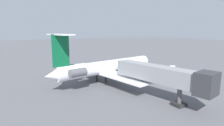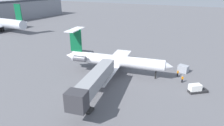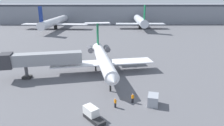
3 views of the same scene
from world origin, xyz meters
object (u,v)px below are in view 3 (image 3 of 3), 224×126
Objects in this scene: ground_crew_loader at (115,103)px; parked_airliner_west_mid at (140,21)px; parked_airliner_west_end at (55,22)px; regional_jet at (103,58)px; ground_crew_marshaller at (133,98)px; jet_bridge at (38,59)px; cargo_container_uld at (153,100)px; baggage_tug_lead at (92,114)px.

ground_crew_loader is 89.61m from parked_airliner_west_mid.
parked_airliner_west_end is at bearing -178.12° from parked_airliner_west_mid.
regional_jet is 16.52× the size of ground_crew_marshaller.
regional_jet is at bearing -104.92° from parked_airliner_west_mid.
ground_crew_marshaller is (5.65, -15.11, -2.68)m from regional_jet.
jet_bridge is at bearing -114.09° from parked_airliner_west_mid.
cargo_container_uld is 93.80m from parked_airliner_west_end.
ground_crew_loader is at bearing -38.55° from jet_bridge.
baggage_tug_lead is 94.23m from parked_airliner_west_end.
ground_crew_loader is 0.61× the size of cargo_container_uld.
jet_bridge is at bearing 141.45° from ground_crew_loader.
parked_airliner_west_end is (-38.18, 85.61, 3.38)m from cargo_container_uld.
parked_airliner_west_end is 48.21m from parked_airliner_west_mid.
jet_bridge is at bearing 151.50° from cargo_container_uld.
baggage_tug_lead is at bearing -102.28° from parked_airliner_west_mid.
regional_jet is at bearing 119.58° from cargo_container_uld.
regional_jet is at bearing -67.30° from parked_airliner_west_end.
cargo_container_uld is (6.39, 0.83, 0.05)m from ground_crew_loader.
ground_crew_loader is at bearing -152.56° from ground_crew_marshaller.
jet_bridge is 0.53× the size of parked_airliner_west_mid.
parked_airliner_west_end reaches higher than ground_crew_loader.
baggage_tug_lead is (-0.89, -20.06, -2.70)m from regional_jet.
regional_jet is at bearing 98.90° from ground_crew_loader.
parked_airliner_west_mid reaches higher than ground_crew_marshaller.
jet_bridge is 81.64m from parked_airliner_west_mid.
parked_airliner_west_end reaches higher than cargo_container_uld.
ground_crew_marshaller is 87.54m from parked_airliner_west_mid.
baggage_tug_lead is at bearing -142.87° from ground_crew_marshaller.
regional_jet is 0.85× the size of parked_airliner_west_mid.
regional_jet is 16.36m from ground_crew_marshaller.
baggage_tug_lead is (-6.54, -4.95, -0.02)m from ground_crew_marshaller.
ground_crew_marshaller is 3.43m from cargo_container_uld.
parked_airliner_west_mid is (48.18, 1.58, 0.14)m from parked_airliner_west_end.
ground_crew_loader is 4.86m from baggage_tug_lead.
ground_crew_loader is (16.94, -13.49, -3.38)m from jet_bridge.
regional_jet is 17.10m from ground_crew_loader.
jet_bridge is 21.92m from ground_crew_loader.
cargo_container_uld is 87.83m from parked_airliner_west_mid.
baggage_tug_lead is (13.43, -16.87, -3.40)m from jet_bridge.
parked_airliner_west_mid is (16.39, 88.02, 3.57)m from ground_crew_loader.
baggage_tug_lead is 0.12× the size of parked_airliner_west_mid.
parked_airliner_west_mid is at bearing 75.08° from regional_jet.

